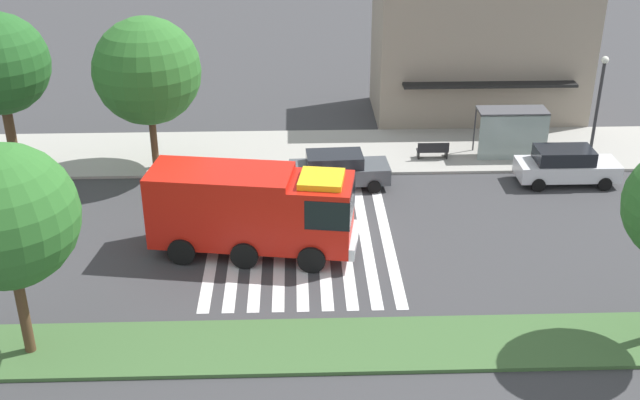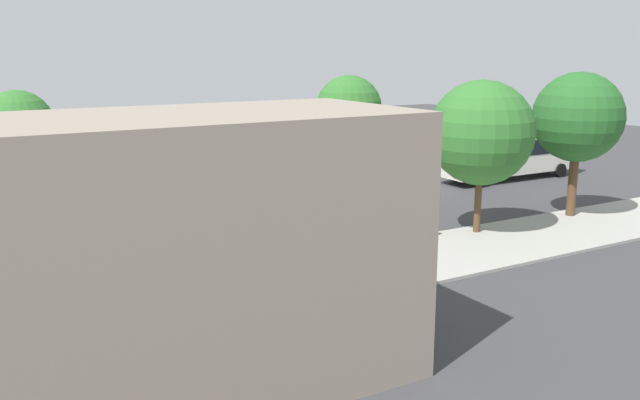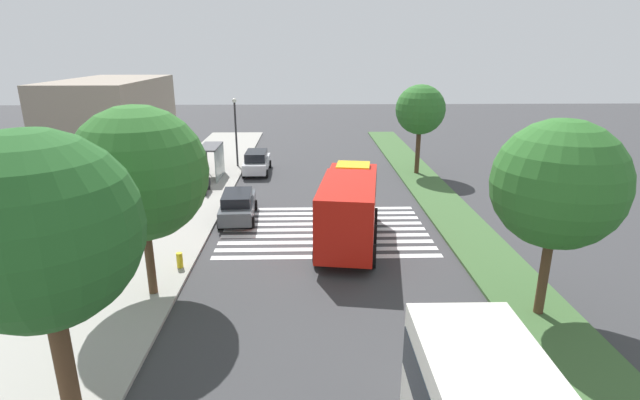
% 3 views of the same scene
% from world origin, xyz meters
% --- Properties ---
extents(ground_plane, '(120.00, 120.00, 0.00)m').
position_xyz_m(ground_plane, '(0.00, 0.00, 0.00)').
color(ground_plane, '#38383A').
extents(sidewalk, '(60.00, 5.84, 0.14)m').
position_xyz_m(sidewalk, '(0.00, 9.12, 0.07)').
color(sidewalk, '#9E9B93').
rests_on(sidewalk, ground_plane).
extents(median_strip, '(60.00, 3.00, 0.14)m').
position_xyz_m(median_strip, '(0.00, -7.70, 0.07)').
color(median_strip, '#3D6033').
rests_on(median_strip, ground_plane).
extents(crosswalk, '(7.65, 11.17, 0.01)m').
position_xyz_m(crosswalk, '(-1.24, 0.00, 0.01)').
color(crosswalk, silver).
rests_on(crosswalk, ground_plane).
extents(fire_truck, '(8.52, 3.80, 3.54)m').
position_xyz_m(fire_truck, '(-2.98, -1.19, 2.01)').
color(fire_truck, red).
rests_on(fire_truck, ground_plane).
extents(parked_car_west, '(4.78, 2.22, 1.68)m').
position_xyz_m(parked_car_west, '(0.59, 5.00, 0.87)').
color(parked_car_west, '#474C51').
rests_on(parked_car_west, ground_plane).
extents(parked_car_mid, '(4.80, 2.02, 1.79)m').
position_xyz_m(parked_car_mid, '(11.52, 5.00, 0.91)').
color(parked_car_mid, silver).
rests_on(parked_car_mid, ground_plane).
extents(transit_bus, '(10.98, 2.90, 3.48)m').
position_xyz_m(transit_bus, '(-20.77, -2.79, 2.07)').
color(transit_bus, silver).
rests_on(transit_bus, ground_plane).
extents(bus_stop_shelter, '(3.50, 1.40, 2.46)m').
position_xyz_m(bus_stop_shelter, '(9.59, 7.92, 1.89)').
color(bus_stop_shelter, '#4C4C51').
rests_on(bus_stop_shelter, sidewalk).
extents(bench_near_shelter, '(1.60, 0.50, 0.90)m').
position_xyz_m(bench_near_shelter, '(5.59, 7.88, 0.59)').
color(bench_near_shelter, black).
rests_on(bench_near_shelter, sidewalk).
extents(storefront_building, '(11.81, 6.71, 7.48)m').
position_xyz_m(storefront_building, '(9.18, 14.99, 3.74)').
color(storefront_building, gray).
rests_on(storefront_building, ground_plane).
extents(sidewalk_tree_far_west, '(4.81, 4.81, 7.80)m').
position_xyz_m(sidewalk_tree_far_west, '(-15.27, 7.20, 5.51)').
color(sidewalk_tree_far_west, '#513823').
rests_on(sidewalk_tree_far_west, sidewalk).
extents(sidewalk_tree_west, '(5.13, 5.13, 7.54)m').
position_xyz_m(sidewalk_tree_west, '(-8.38, 7.20, 5.11)').
color(sidewalk_tree_west, '#513823').
rests_on(sidewalk_tree_west, sidewalk).
extents(median_tree_far_west, '(4.54, 4.54, 7.26)m').
position_xyz_m(median_tree_far_west, '(-10.28, -7.70, 5.12)').
color(median_tree_far_west, '#513823').
rests_on(median_tree_far_west, median_strip).
extents(median_tree_west, '(3.78, 3.78, 6.86)m').
position_xyz_m(median_tree_west, '(10.66, -7.70, 5.08)').
color(median_tree_west, '#47301E').
rests_on(median_tree_west, median_strip).
extents(fire_hydrant, '(0.28, 0.28, 0.70)m').
position_xyz_m(fire_hydrant, '(-6.09, 6.70, 0.49)').
color(fire_hydrant, gold).
rests_on(fire_hydrant, sidewalk).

